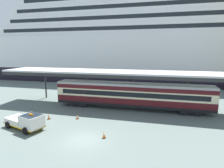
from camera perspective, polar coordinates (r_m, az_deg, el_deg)
ground_plane at (r=20.60m, az=-8.65°, el=-16.33°), size 400.00×400.00×0.00m
cruise_ship at (r=62.00m, az=24.96°, el=11.39°), size 131.46×23.89×34.60m
platform_canopy at (r=29.77m, az=6.05°, el=3.25°), size 43.02×6.14×5.87m
train_carriage at (r=29.94m, az=5.82°, el=-3.16°), size 24.05×2.81×4.11m
service_truck at (r=24.72m, az=-24.17°, el=-10.06°), size 5.56×3.43×2.02m
traffic_cone_near at (r=27.28m, az=-18.38°, el=-9.25°), size 0.36×0.36×0.71m
traffic_cone_mid at (r=20.72m, az=-2.41°, el=-14.94°), size 0.36×0.36×0.73m
traffic_cone_far at (r=26.44m, az=-10.33°, el=-9.61°), size 0.36×0.36×0.61m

